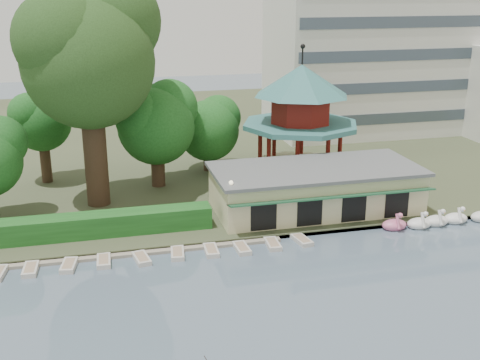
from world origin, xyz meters
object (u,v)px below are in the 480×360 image
object	(u,v)px
dock	(63,259)
pavilion	(301,109)
boathouse	(315,188)
big_tree	(89,50)

from	to	relation	value
dock	pavilion	bearing A→B (deg)	31.66
dock	pavilion	size ratio (longest dim) A/B	2.52
boathouse	big_tree	xyz separation A→B (m)	(-18.84, 6.21, 12.08)
boathouse	pavilion	bearing A→B (deg)	78.72
dock	boathouse	size ratio (longest dim) A/B	1.83
boathouse	big_tree	bearing A→B (deg)	161.75
big_tree	pavilion	bearing A→B (deg)	10.37
boathouse	big_tree	world-z (taller)	big_tree
dock	big_tree	world-z (taller)	big_tree
dock	boathouse	distance (m)	22.62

